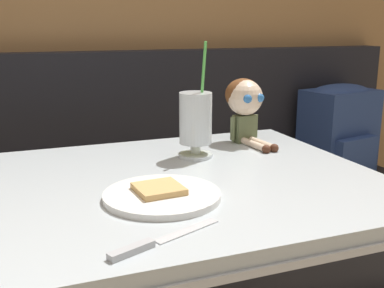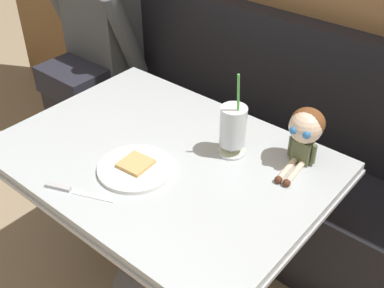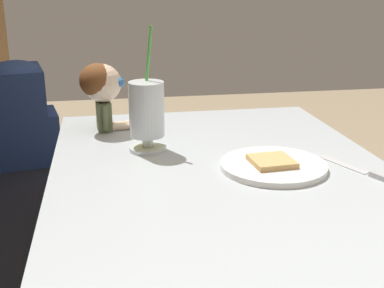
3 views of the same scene
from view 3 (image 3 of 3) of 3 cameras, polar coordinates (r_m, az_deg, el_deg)
The scene contains 6 objects.
diner_table at distance 1.27m, azimuth 3.40°, elevation -11.22°, with size 1.11×0.81×0.74m.
toast_plate at distance 1.20m, azimuth 9.12°, elevation -2.37°, with size 0.25×0.25×0.03m.
milkshake_glass at distance 1.29m, azimuth -5.10°, elevation 3.48°, with size 0.10×0.10×0.32m.
butter_knife at distance 1.21m, azimuth 19.81°, elevation -3.28°, with size 0.22×0.11×0.01m.
seated_doll at distance 1.48m, azimuth -10.05°, elevation 6.34°, with size 0.12×0.22×0.20m.
backpack at distance 2.17m, azimuth -18.71°, elevation 3.69°, with size 0.33×0.29×0.41m.
Camera 3 is at (-1.07, 0.44, 1.17)m, focal length 47.39 mm.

